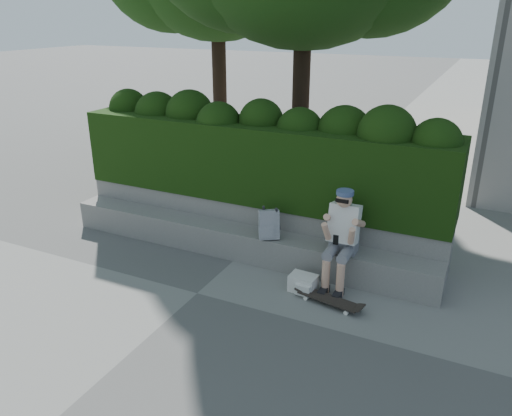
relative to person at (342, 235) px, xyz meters
The scene contains 8 objects.
ground 2.10m from the person, 147.03° to the right, with size 80.00×80.00×0.00m, color slate.
bench_ledge 1.74m from the person, behind, with size 6.00×0.45×0.45m, color gray.
planter_wall 1.81m from the person, 158.27° to the left, with size 6.00×0.50×0.75m, color gray.
hedge 1.96m from the person, 151.85° to the left, with size 6.00×1.00×1.20m, color black.
person is the anchor object (origin of this frame).
skateboard 0.88m from the person, 86.37° to the right, with size 0.86×0.35×0.09m.
backpack_plaid 1.12m from the person, behind, with size 0.29×0.15×0.43m, color #B2B3B7.
backpack_ground 0.84m from the person, 135.43° to the right, with size 0.36×0.25×0.23m, color silver.
Camera 1 is at (3.24, -4.91, 3.54)m, focal length 35.00 mm.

